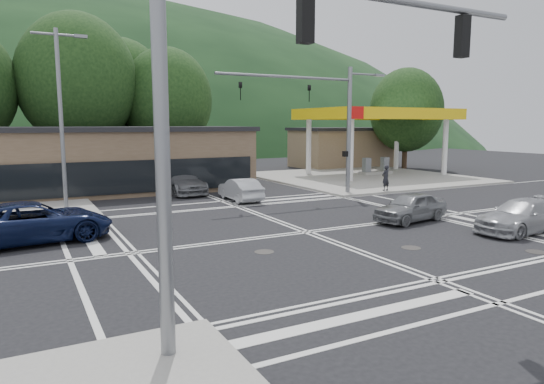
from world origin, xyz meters
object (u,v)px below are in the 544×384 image
car_silver_east (523,216)px  car_blue_west (34,222)px  car_queue_a (240,189)px  pedestrian (386,178)px  car_northbound (181,181)px  car_grey_center (411,207)px  car_queue_b (230,172)px

car_silver_east → car_blue_west: bearing=-115.2°
car_queue_a → pedestrian: bearing=172.8°
car_silver_east → pedestrian: 11.99m
car_queue_a → car_northbound: bearing=-63.0°
car_northbound → pedestrian: size_ratio=3.16×
car_northbound → pedestrian: (11.92, -6.10, 0.22)m
pedestrian → car_grey_center: bearing=44.9°
car_blue_west → car_queue_b: (14.76, 15.77, -0.12)m
car_grey_center → car_queue_b: (-0.83, 19.42, -0.00)m
car_grey_center → car_silver_east: bearing=23.6°
car_queue_a → car_northbound: 5.10m
car_queue_b → pedestrian: pedestrian is taller
car_queue_b → car_northbound: size_ratio=0.74×
car_blue_west → car_grey_center: 16.01m
car_queue_a → car_blue_west: bearing=28.5°
car_blue_west → car_northbound: 13.59m
car_queue_a → car_queue_b: car_queue_b is taller
car_blue_west → car_grey_center: bearing=-109.5°
car_blue_west → car_silver_east: size_ratio=1.21×
car_grey_center → car_silver_east: size_ratio=0.84×
car_grey_center → car_queue_b: 19.44m
car_blue_west → car_queue_a: car_blue_west is taller
car_queue_a → car_queue_b: size_ratio=1.02×
car_queue_a → pedestrian: size_ratio=2.38×
car_silver_east → car_queue_a: bearing=-154.6°
car_silver_east → car_queue_b: 23.53m
car_grey_center → car_queue_a: size_ratio=0.99×
car_blue_west → car_queue_b: bearing=-49.4°
car_grey_center → car_queue_a: bearing=-163.8°
car_grey_center → car_silver_east: (2.52, -3.87, 0.01)m
car_grey_center → pedestrian: size_ratio=2.35×
car_silver_east → car_queue_b: car_silver_east is taller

